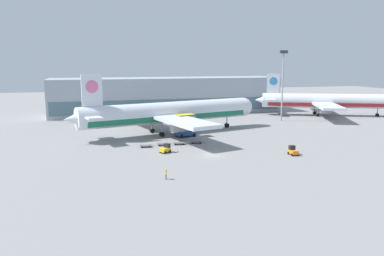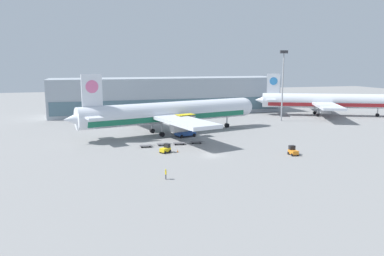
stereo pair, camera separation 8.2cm
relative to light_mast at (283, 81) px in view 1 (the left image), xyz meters
The scene contains 14 objects.
ground_plane 57.28m from the light_mast, 134.37° to the right, with size 400.00×400.00×0.00m, color gray.
terminal_building 46.41m from the light_mast, 136.03° to the left, with size 90.00×18.20×14.00m.
light_mast is the anchor object (origin of this frame).
airplane_main 45.07m from the light_mast, 164.01° to the right, with size 56.94×48.47×17.00m.
airplane_distant 25.17m from the light_mast, 18.25° to the left, with size 50.76×43.89×15.77m.
scissor_lift_loader 44.38m from the light_mast, 155.49° to the right, with size 5.79×4.46×6.10m.
baggage_tug_foreground 50.79m from the light_mast, 116.21° to the right, with size 1.69×2.49×2.00m.
baggage_tug_mid 60.40m from the light_mast, 144.29° to the right, with size 2.81×2.62×2.00m.
baggage_dolly_lead 59.94m from the light_mast, 151.55° to the right, with size 3.75×1.70×0.48m.
baggage_dolly_second 55.95m from the light_mast, 150.04° to the right, with size 3.75×1.70×0.48m.
baggage_dolly_third 52.66m from the light_mast, 147.71° to the right, with size 3.75×1.70×0.48m.
baggage_dolly_trail 48.97m from the light_mast, 145.03° to the right, with size 3.75×1.70×0.48m.
ground_crew_near 75.61m from the light_mast, 134.14° to the right, with size 0.25×0.57×1.84m.
traffic_cone_near 58.72m from the light_mast, 142.41° to the right, with size 0.40×0.40×0.75m.
Camera 1 is at (-25.70, -74.55, 19.78)m, focal length 35.00 mm.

